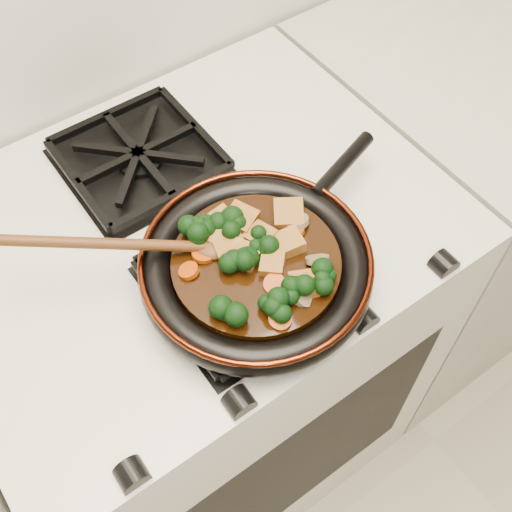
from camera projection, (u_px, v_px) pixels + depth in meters
stove at (207, 354)px, 1.32m from camera, size 0.76×0.60×0.90m
burner_grate_front at (241, 280)px, 0.88m from camera, size 0.23×0.23×0.03m
burner_grate_back at (139, 158)px, 1.00m from camera, size 0.23×0.23×0.03m
skillet at (257, 266)px, 0.85m from camera, size 0.43×0.31×0.05m
braising_sauce at (256, 265)px, 0.85m from camera, size 0.22×0.22×0.02m
tofu_cube_0 at (225, 238)px, 0.85m from camera, size 0.05×0.05×0.02m
tofu_cube_1 at (244, 256)px, 0.83m from camera, size 0.05×0.05×0.03m
tofu_cube_2 at (288, 244)px, 0.85m from camera, size 0.05×0.04×0.03m
tofu_cube_3 at (222, 225)px, 0.86m from camera, size 0.04×0.05×0.03m
tofu_cube_4 at (240, 220)px, 0.87m from camera, size 0.05×0.05×0.02m
tofu_cube_5 at (261, 237)px, 0.85m from camera, size 0.04×0.05×0.02m
tofu_cube_6 at (273, 264)px, 0.83m from camera, size 0.05×0.05×0.02m
tofu_cube_7 at (289, 215)px, 0.87m from camera, size 0.06×0.06×0.03m
tofu_cube_8 at (232, 253)px, 0.84m from camera, size 0.05×0.05×0.03m
tofu_cube_9 at (304, 285)px, 0.81m from camera, size 0.05×0.05×0.02m
broccoli_floret_0 at (200, 229)px, 0.85m from camera, size 0.09×0.09×0.07m
broccoli_floret_1 at (227, 228)px, 0.86m from camera, size 0.07×0.07×0.06m
broccoli_floret_2 at (257, 245)px, 0.84m from camera, size 0.08×0.08×0.06m
broccoli_floret_3 at (322, 278)px, 0.81m from camera, size 0.09×0.08×0.07m
broccoli_floret_4 at (236, 260)px, 0.83m from camera, size 0.08×0.09×0.06m
broccoli_floret_5 at (228, 312)px, 0.79m from camera, size 0.08×0.07×0.06m
broccoli_floret_6 at (272, 310)px, 0.79m from camera, size 0.07×0.08×0.06m
broccoli_floret_7 at (296, 297)px, 0.80m from camera, size 0.08×0.09×0.07m
carrot_coin_0 at (203, 254)px, 0.84m from camera, size 0.03×0.03×0.01m
carrot_coin_1 at (189, 271)px, 0.82m from camera, size 0.03×0.03×0.02m
carrot_coin_2 at (225, 237)px, 0.86m from camera, size 0.03×0.03×0.02m
carrot_coin_3 at (293, 231)px, 0.86m from camera, size 0.03×0.03×0.01m
carrot_coin_4 at (280, 318)px, 0.79m from camera, size 0.03×0.03×0.02m
carrot_coin_5 at (275, 284)px, 0.81m from camera, size 0.03×0.03×0.02m
mushroom_slice_0 at (318, 259)px, 0.83m from camera, size 0.04×0.04×0.03m
mushroom_slice_1 at (313, 280)px, 0.81m from camera, size 0.03×0.03×0.03m
mushroom_slice_2 at (295, 221)px, 0.87m from camera, size 0.04×0.04×0.02m
mushroom_slice_3 at (304, 293)px, 0.80m from camera, size 0.05×0.05×0.03m
wooden_spoon at (147, 245)px, 0.82m from camera, size 0.17×0.11×0.29m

